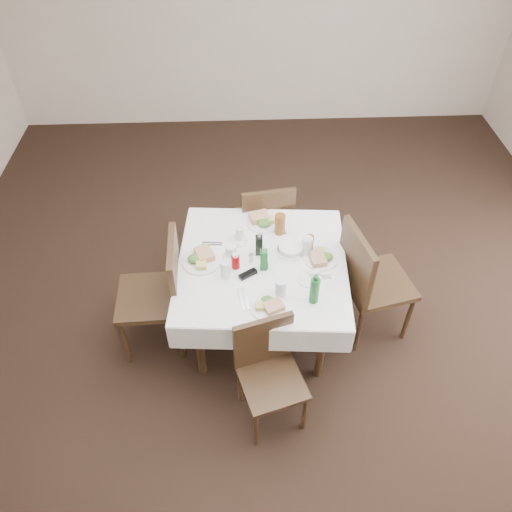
# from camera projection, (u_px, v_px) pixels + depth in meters

# --- Properties ---
(ground_plane) EXTENTS (7.00, 7.00, 0.00)m
(ground_plane) POSITION_uv_depth(u_px,v_px,m) (279.00, 335.00, 4.09)
(ground_plane) COLOR black
(room_shell) EXTENTS (6.04, 7.04, 2.80)m
(room_shell) POSITION_uv_depth(u_px,v_px,m) (288.00, 158.00, 2.89)
(room_shell) COLOR beige
(room_shell) RESTS_ON ground
(dining_table) EXTENTS (1.31, 1.31, 0.76)m
(dining_table) POSITION_uv_depth(u_px,v_px,m) (262.00, 270.00, 3.68)
(dining_table) COLOR #321E11
(dining_table) RESTS_ON ground
(chair_north) EXTENTS (0.50, 0.50, 0.93)m
(chair_north) POSITION_uv_depth(u_px,v_px,m) (265.00, 221.00, 4.30)
(chair_north) COLOR #321E11
(chair_north) RESTS_ON ground
(chair_south) EXTENTS (0.50, 0.50, 0.85)m
(chair_south) POSITION_uv_depth(u_px,v_px,m) (268.00, 366.00, 3.31)
(chair_south) COLOR #321E11
(chair_south) RESTS_ON ground
(chair_east) EXTENTS (0.59, 0.59, 1.03)m
(chair_east) POSITION_uv_depth(u_px,v_px,m) (367.00, 277.00, 3.75)
(chair_east) COLOR #321E11
(chair_east) RESTS_ON ground
(chair_west) EXTENTS (0.50, 0.50, 1.02)m
(chair_west) POSITION_uv_depth(u_px,v_px,m) (161.00, 289.00, 3.68)
(chair_west) COLOR #321E11
(chair_west) RESTS_ON ground
(meal_north) EXTENTS (0.28, 0.28, 0.06)m
(meal_north) POSITION_uv_depth(u_px,v_px,m) (263.00, 220.00, 3.92)
(meal_north) COLOR white
(meal_north) RESTS_ON dining_table
(meal_south) EXTENTS (0.24, 0.24, 0.05)m
(meal_south) POSITION_uv_depth(u_px,v_px,m) (269.00, 306.00, 3.30)
(meal_south) COLOR white
(meal_south) RESTS_ON dining_table
(meal_east) EXTENTS (0.25, 0.25, 0.06)m
(meal_east) POSITION_uv_depth(u_px,v_px,m) (321.00, 258.00, 3.62)
(meal_east) COLOR white
(meal_east) RESTS_ON dining_table
(meal_west) EXTENTS (0.28, 0.28, 0.06)m
(meal_west) POSITION_uv_depth(u_px,v_px,m) (201.00, 259.00, 3.61)
(meal_west) COLOR white
(meal_west) RESTS_ON dining_table
(side_plate_a) EXTENTS (0.15, 0.15, 0.01)m
(side_plate_a) POSITION_uv_depth(u_px,v_px,m) (237.00, 241.00, 3.78)
(side_plate_a) COLOR white
(side_plate_a) RESTS_ON dining_table
(side_plate_b) EXTENTS (0.17, 0.17, 0.01)m
(side_plate_b) POSITION_uv_depth(u_px,v_px,m) (309.00, 279.00, 3.49)
(side_plate_b) COLOR white
(side_plate_b) RESTS_ON dining_table
(water_n) EXTENTS (0.06, 0.06, 0.11)m
(water_n) POSITION_uv_depth(u_px,v_px,m) (240.00, 234.00, 3.76)
(water_n) COLOR silver
(water_n) RESTS_ON dining_table
(water_s) EXTENTS (0.07, 0.07, 0.14)m
(water_s) POSITION_uv_depth(u_px,v_px,m) (281.00, 288.00, 3.35)
(water_s) COLOR silver
(water_s) RESTS_ON dining_table
(water_e) EXTENTS (0.08, 0.08, 0.14)m
(water_e) POSITION_uv_depth(u_px,v_px,m) (307.00, 246.00, 3.64)
(water_e) COLOR silver
(water_e) RESTS_ON dining_table
(water_w) EXTENTS (0.07, 0.07, 0.13)m
(water_w) POSITION_uv_depth(u_px,v_px,m) (225.00, 269.00, 3.48)
(water_w) COLOR silver
(water_w) RESTS_ON dining_table
(iced_tea_a) EXTENTS (0.08, 0.08, 0.17)m
(iced_tea_a) POSITION_uv_depth(u_px,v_px,m) (280.00, 224.00, 3.79)
(iced_tea_a) COLOR brown
(iced_tea_a) RESTS_ON dining_table
(iced_tea_b) EXTENTS (0.06, 0.06, 0.13)m
(iced_tea_b) POSITION_uv_depth(u_px,v_px,m) (309.00, 243.00, 3.67)
(iced_tea_b) COLOR brown
(iced_tea_b) RESTS_ON dining_table
(bread_basket) EXTENTS (0.20, 0.20, 0.07)m
(bread_basket) POSITION_uv_depth(u_px,v_px,m) (291.00, 249.00, 3.67)
(bread_basket) COLOR silver
(bread_basket) RESTS_ON dining_table
(oil_cruet_dark) EXTENTS (0.05, 0.05, 0.21)m
(oil_cruet_dark) POSITION_uv_depth(u_px,v_px,m) (259.00, 244.00, 3.62)
(oil_cruet_dark) COLOR black
(oil_cruet_dark) RESTS_ON dining_table
(oil_cruet_green) EXTENTS (0.05, 0.05, 0.22)m
(oil_cruet_green) POSITION_uv_depth(u_px,v_px,m) (264.00, 259.00, 3.51)
(oil_cruet_green) COLOR #145A21
(oil_cruet_green) RESTS_ON dining_table
(ketchup_bottle) EXTENTS (0.06, 0.06, 0.13)m
(ketchup_bottle) POSITION_uv_depth(u_px,v_px,m) (236.00, 261.00, 3.54)
(ketchup_bottle) COLOR #990507
(ketchup_bottle) RESTS_ON dining_table
(salt_shaker) EXTENTS (0.03, 0.03, 0.07)m
(salt_shaker) POSITION_uv_depth(u_px,v_px,m) (251.00, 258.00, 3.60)
(salt_shaker) COLOR white
(salt_shaker) RESTS_ON dining_table
(pepper_shaker) EXTENTS (0.03, 0.03, 0.07)m
(pepper_shaker) POSITION_uv_depth(u_px,v_px,m) (266.00, 265.00, 3.55)
(pepper_shaker) COLOR #3B281C
(pepper_shaker) RESTS_ON dining_table
(coffee_mug) EXTENTS (0.13, 0.13, 0.09)m
(coffee_mug) POSITION_uv_depth(u_px,v_px,m) (231.00, 251.00, 3.64)
(coffee_mug) COLOR white
(coffee_mug) RESTS_ON dining_table
(sunglasses) EXTENTS (0.14, 0.11, 0.03)m
(sunglasses) POSITION_uv_depth(u_px,v_px,m) (248.00, 274.00, 3.51)
(sunglasses) COLOR black
(sunglasses) RESTS_ON dining_table
(green_bottle) EXTENTS (0.06, 0.06, 0.24)m
(green_bottle) POSITION_uv_depth(u_px,v_px,m) (315.00, 290.00, 3.28)
(green_bottle) COLOR #145A21
(green_bottle) RESTS_ON dining_table
(sugar_caddy) EXTENTS (0.08, 0.05, 0.04)m
(sugar_caddy) POSITION_uv_depth(u_px,v_px,m) (314.00, 273.00, 3.51)
(sugar_caddy) COLOR white
(sugar_caddy) RESTS_ON dining_table
(cutlery_n) EXTENTS (0.10, 0.18, 0.01)m
(cutlery_n) POSITION_uv_depth(u_px,v_px,m) (280.00, 228.00, 3.89)
(cutlery_n) COLOR silver
(cutlery_n) RESTS_ON dining_table
(cutlery_s) EXTENTS (0.08, 0.20, 0.01)m
(cutlery_s) POSITION_uv_depth(u_px,v_px,m) (244.00, 299.00, 3.36)
(cutlery_s) COLOR silver
(cutlery_s) RESTS_ON dining_table
(cutlery_e) EXTENTS (0.16, 0.05, 0.01)m
(cutlery_e) POSITION_uv_depth(u_px,v_px,m) (320.00, 277.00, 3.51)
(cutlery_e) COLOR silver
(cutlery_e) RESTS_ON dining_table
(cutlery_w) EXTENTS (0.16, 0.05, 0.01)m
(cutlery_w) POSITION_uv_depth(u_px,v_px,m) (212.00, 244.00, 3.75)
(cutlery_w) COLOR silver
(cutlery_w) RESTS_ON dining_table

